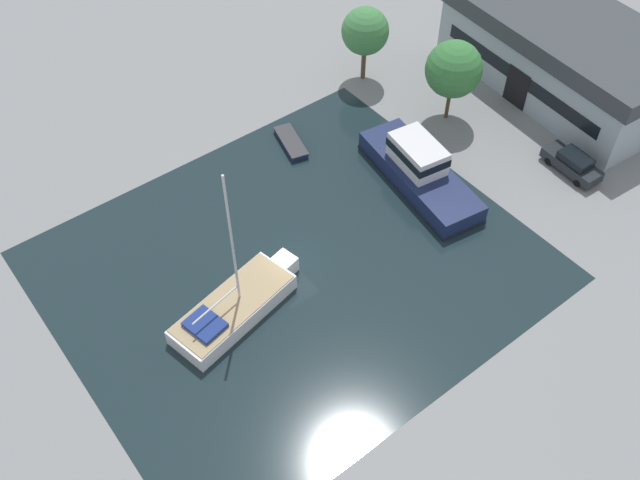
# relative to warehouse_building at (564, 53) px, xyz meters

# --- Properties ---
(ground_plane) EXTENTS (440.00, 440.00, 0.00)m
(ground_plane) POSITION_rel_warehouse_building_xyz_m (2.40, -29.41, -3.09)
(ground_plane) COLOR gray
(water_canal) EXTENTS (26.01, 29.87, 0.01)m
(water_canal) POSITION_rel_warehouse_building_xyz_m (2.40, -29.41, -3.08)
(water_canal) COLOR #19282D
(water_canal) RESTS_ON ground
(warehouse_building) EXTENTS (20.83, 11.68, 6.11)m
(warehouse_building) POSITION_rel_warehouse_building_xyz_m (0.00, 0.00, 0.00)
(warehouse_building) COLOR #99A8B2
(warehouse_building) RESTS_ON ground
(quay_tree_near_building) EXTENTS (4.40, 4.40, 6.78)m
(quay_tree_near_building) POSITION_rel_warehouse_building_xyz_m (-2.54, -10.45, 1.48)
(quay_tree_near_building) COLOR brown
(quay_tree_near_building) RESTS_ON ground
(quay_tree_by_water) EXTENTS (3.90, 3.90, 6.48)m
(quay_tree_by_water) POSITION_rel_warehouse_building_xyz_m (-10.74, -12.31, 1.41)
(quay_tree_by_water) COLOR brown
(quay_tree_by_water) RESTS_ON ground
(parked_car) EXTENTS (4.74, 2.02, 1.62)m
(parked_car) POSITION_rel_warehouse_building_xyz_m (7.74, -7.66, -2.27)
(parked_car) COLOR #1E2328
(parked_car) RESTS_ON ground
(sailboat_moored) EXTENTS (4.77, 9.77, 11.47)m
(sailboat_moored) POSITION_rel_warehouse_building_xyz_m (3.28, -34.51, -2.39)
(sailboat_moored) COLOR white
(sailboat_moored) RESTS_ON water_canal
(motor_cruiser) EXTENTS (11.67, 5.34, 3.35)m
(motor_cruiser) POSITION_rel_warehouse_building_xyz_m (1.55, -17.39, -1.89)
(motor_cruiser) COLOR #19234C
(motor_cruiser) RESTS_ON water_canal
(small_dinghy) EXTENTS (4.25, 2.38, 0.48)m
(small_dinghy) POSITION_rel_warehouse_building_xyz_m (-7.45, -22.35, -2.84)
(small_dinghy) COLOR #19234C
(small_dinghy) RESTS_ON water_canal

